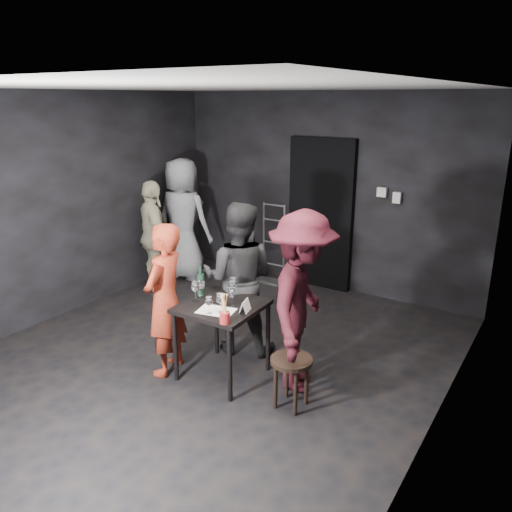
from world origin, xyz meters
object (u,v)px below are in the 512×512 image
Objects in this scene: wine_bottle at (201,284)px; woman_black at (239,273)px; stool at (291,368)px; man_maroon at (302,291)px; server_red at (165,299)px; breadstick_cup at (225,309)px; tasting_table at (222,314)px; bystander_grey at (183,208)px; hand_truck at (272,267)px; bystander_cream at (154,235)px.

woman_black is at bearing 73.78° from wine_bottle.
woman_black is at bearing 147.79° from stool.
stool is 0.25× the size of man_maroon.
server_red is 1.33m from man_maroon.
man_maroon is at bearing 99.34° from server_red.
breadstick_cup is at bearing 125.55° from man_maroon.
server_red is at bearing 173.79° from breadstick_cup.
tasting_table is at bearing 93.41° from man_maroon.
woman_black is (0.33, 0.76, 0.11)m from server_red.
bystander_grey is at bearing 138.05° from tasting_table.
man_maroon is 6.28× the size of wine_bottle.
woman_black is 0.82× the size of bystander_grey.
tasting_table is 0.43× the size of woman_black.
woman_black is at bearing 117.88° from breadstick_cup.
stool is 0.68m from man_maroon.
tasting_table is at bearing -13.74° from wine_bottle.
tasting_table is 0.60m from woman_black.
hand_truck is 0.61× the size of man_maroon.
breadstick_cup is at bearing -67.98° from hand_truck.
hand_truck is 0.72× the size of bystander_cream.
hand_truck is at bearing -158.77° from bystander_grey.
man_maroon reaches higher than woman_black.
bystander_grey reaches higher than stool.
woman_black is (-0.18, 0.53, 0.22)m from tasting_table.
man_maroon is at bearing -55.06° from hand_truck.
bystander_grey is (-1.66, 2.17, 0.30)m from server_red.
woman_black is at bearing -168.98° from bystander_cream.
bystander_cream is at bearing 145.91° from wine_bottle.
tasting_table is 0.39× the size of man_maroon.
hand_truck is at bearing 113.67° from breadstick_cup.
server_red is at bearing 43.80° from woman_black.
breadstick_cup reaches higher than stool.
server_red is 2.29m from bystander_cream.
man_maroon is 0.89× the size of bystander_grey.
bystander_cream is 5.58× the size of breadstick_cup.
stool is at bearing -57.33° from hand_truck.
bystander_grey is 3.33m from breadstick_cup.
tasting_table is at bearing 173.57° from stool.
tasting_table is 1.60× the size of stool.
wine_bottle is 1.06× the size of breadstick_cup.
bystander_grey is at bearing 137.18° from breadstick_cup.
wine_bottle is at bearing 178.91° from bystander_cream.
wine_bottle is (1.87, -1.27, 0.07)m from bystander_cream.
breadstick_cup is (0.27, -0.31, 0.23)m from tasting_table.
bystander_cream is at bearing 154.42° from stool.
hand_truck reaches higher than breadstick_cup.
stool is 1.27m from woman_black.
stool is at bearing -8.48° from wine_bottle.
breadstick_cup is (0.45, -0.84, 0.01)m from woman_black.
hand_truck is at bearing -102.32° from bystander_cream.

